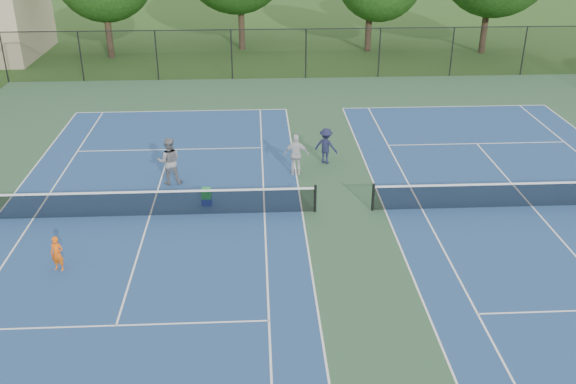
{
  "coord_description": "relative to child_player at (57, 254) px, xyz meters",
  "views": [
    {
      "loc": [
        -3.11,
        -20.63,
        10.68
      ],
      "look_at": [
        -2.08,
        -1.0,
        1.3
      ],
      "focal_mm": 40.0,
      "sensor_mm": 36.0,
      "label": 1
    }
  ],
  "objects": [
    {
      "name": "ground",
      "position": [
        9.26,
        3.47,
        -0.57
      ],
      "size": [
        140.0,
        140.0,
        0.0
      ],
      "primitive_type": "plane",
      "color": "#234716",
      "rests_on": "ground"
    },
    {
      "name": "court_pad",
      "position": [
        9.26,
        3.47,
        -0.57
      ],
      "size": [
        36.0,
        36.0,
        0.01
      ],
      "primitive_type": "cube",
      "color": "#2F5339",
      "rests_on": "ground"
    },
    {
      "name": "tennis_court_left",
      "position": [
        2.26,
        3.47,
        -0.47
      ],
      "size": [
        12.0,
        23.83,
        1.07
      ],
      "color": "navy",
      "rests_on": "ground"
    },
    {
      "name": "tennis_court_right",
      "position": [
        16.26,
        3.47,
        -0.47
      ],
      "size": [
        12.0,
        23.83,
        1.07
      ],
      "color": "navy",
      "rests_on": "ground"
    },
    {
      "name": "perimeter_fence",
      "position": [
        9.26,
        3.47,
        1.03
      ],
      "size": [
        36.08,
        36.08,
        3.02
      ],
      "color": "black",
      "rests_on": "ground"
    },
    {
      "name": "child_player",
      "position": [
        0.0,
        0.0,
        0.0
      ],
      "size": [
        0.47,
        0.36,
        1.14
      ],
      "primitive_type": "imported",
      "rotation": [
        0.0,
        0.0,
        -0.22
      ],
      "color": "#FB6010",
      "rests_on": "ground"
    },
    {
      "name": "instructor",
      "position": [
        2.71,
        6.25,
        0.39
      ],
      "size": [
        0.99,
        0.81,
        1.92
      ],
      "primitive_type": "imported",
      "rotation": [
        0.0,
        0.0,
        3.23
      ],
      "color": "gray",
      "rests_on": "ground"
    },
    {
      "name": "bystander_a",
      "position": [
        7.75,
        6.88,
        0.3
      ],
      "size": [
        1.04,
        0.48,
        1.73
      ],
      "primitive_type": "imported",
      "rotation": [
        0.0,
        0.0,
        3.09
      ],
      "color": "silver",
      "rests_on": "ground"
    },
    {
      "name": "bystander_b",
      "position": [
        9.08,
        8.0,
        0.21
      ],
      "size": [
        1.16,
        0.99,
        1.56
      ],
      "primitive_type": "imported",
      "rotation": [
        0.0,
        0.0,
        2.64
      ],
      "color": "#1A1D3A",
      "rests_on": "ground"
    },
    {
      "name": "ball_crate",
      "position": [
        4.26,
        4.25,
        -0.43
      ],
      "size": [
        0.39,
        0.33,
        0.28
      ],
      "primitive_type": "cube",
      "rotation": [
        0.0,
        0.0,
        -0.08
      ],
      "color": "navy",
      "rests_on": "ground"
    },
    {
      "name": "ball_hopper",
      "position": [
        4.26,
        4.25,
        -0.1
      ],
      "size": [
        0.37,
        0.31,
        0.38
      ],
      "primitive_type": "cube",
      "rotation": [
        0.0,
        0.0,
        -0.1
      ],
      "color": "green",
      "rests_on": "ball_crate"
    }
  ]
}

